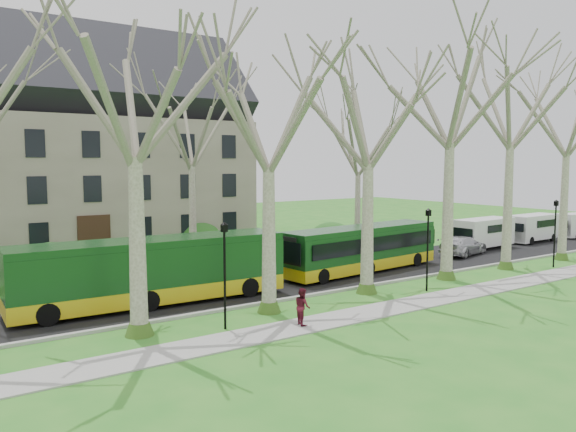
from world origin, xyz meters
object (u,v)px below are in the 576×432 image
object	(u,v)px
bus_lead	(153,270)
bus_follow	(362,248)
pedestrian_b	(302,306)
van_b	(532,228)
sedan	(463,245)
van_a	(484,234)

from	to	relation	value
bus_lead	bus_follow	distance (m)	13.60
bus_lead	pedestrian_b	size ratio (longest dim) A/B	8.36
van_b	pedestrian_b	size ratio (longest dim) A/B	3.43
sedan	bus_follow	bearing A→B (deg)	78.82
van_a	bus_lead	bearing A→B (deg)	-179.32
bus_lead	bus_follow	world-z (taller)	bus_lead
pedestrian_b	van_a	bearing A→B (deg)	-58.13
sedan	pedestrian_b	world-z (taller)	pedestrian_b
bus_lead	van_a	size ratio (longest dim) A/B	2.38
bus_lead	bus_follow	size ratio (longest dim) A/B	1.12
van_b	van_a	bearing A→B (deg)	178.32
bus_follow	pedestrian_b	size ratio (longest dim) A/B	7.48
bus_lead	bus_follow	xyz separation A→B (m)	(13.59, 0.42, -0.17)
bus_lead	bus_follow	bearing A→B (deg)	3.69
bus_lead	sedan	world-z (taller)	bus_lead
bus_follow	van_a	world-z (taller)	bus_follow
van_a	pedestrian_b	world-z (taller)	van_a
van_b	pedestrian_b	world-z (taller)	van_b
bus_lead	sedan	bearing A→B (deg)	3.97
bus_lead	van_a	bearing A→B (deg)	5.76
bus_follow	van_a	xyz separation A→B (m)	(13.97, 1.43, -0.26)
bus_lead	pedestrian_b	xyz separation A→B (m)	(3.84, -6.81, -0.84)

